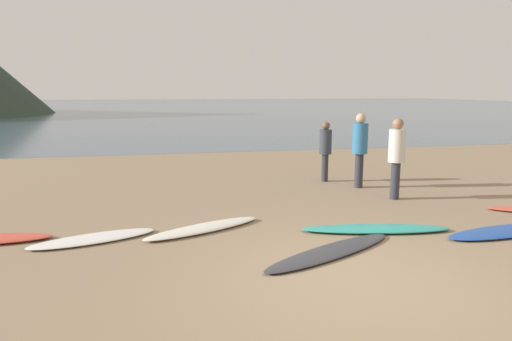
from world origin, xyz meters
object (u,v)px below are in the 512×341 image
object	(u,v)px
surfboard_2	(93,238)
surfboard_3	(203,228)
person_0	(397,152)
person_1	(325,146)
person_3	(360,144)
surfboard_5	(376,229)
surfboard_6	(505,231)
surfboard_4	(331,252)

from	to	relation	value
surfboard_2	surfboard_3	bearing A→B (deg)	-12.23
surfboard_2	person_0	size ratio (longest dim) A/B	1.11
surfboard_2	person_1	size ratio (longest dim) A/B	1.26
surfboard_3	person_0	bearing A→B (deg)	-6.57
surfboard_3	person_3	size ratio (longest dim) A/B	1.21
surfboard_5	person_1	bearing A→B (deg)	91.84
surfboard_3	person_0	size ratio (longest dim) A/B	1.24
surfboard_6	surfboard_5	bearing A→B (deg)	157.58
surfboard_5	surfboard_6	bearing A→B (deg)	-4.18
surfboard_3	surfboard_6	xyz separation A→B (m)	(4.89, -1.21, -0.01)
surfboard_4	person_0	distance (m)	4.02
surfboard_2	person_1	bearing A→B (deg)	18.01
person_1	surfboard_3	bearing A→B (deg)	89.98
person_1	person_3	distance (m)	1.05
surfboard_2	surfboard_3	xyz separation A→B (m)	(1.75, 0.15, 0.01)
surfboard_2	person_3	xyz separation A→B (m)	(5.81, 2.84, 1.03)
surfboard_4	surfboard_5	bearing A→B (deg)	9.90
surfboard_3	surfboard_5	size ratio (longest dim) A/B	0.87
surfboard_6	person_1	distance (m)	5.06
surfboard_2	surfboard_4	size ratio (longest dim) A/B	0.77
surfboard_5	person_1	world-z (taller)	person_1
surfboard_2	surfboard_6	world-z (taller)	surfboard_6
surfboard_4	person_1	distance (m)	5.46
person_1	surfboard_2	bearing A→B (deg)	79.80
person_3	surfboard_6	bearing A→B (deg)	107.72
surfboard_6	person_0	distance (m)	2.86
surfboard_6	person_3	xyz separation A→B (m)	(-0.84, 3.89, 1.02)
surfboard_3	person_1	bearing A→B (deg)	20.87
surfboard_6	person_3	world-z (taller)	person_3
surfboard_2	person_3	world-z (taller)	person_3
surfboard_2	person_0	world-z (taller)	person_0
surfboard_4	surfboard_2	bearing A→B (deg)	131.96
person_3	person_1	bearing A→B (deg)	-53.37
surfboard_6	person_0	bearing A→B (deg)	95.28
surfboard_3	surfboard_5	bearing A→B (deg)	-37.61
surfboard_3	surfboard_2	bearing A→B (deg)	160.45
surfboard_2	person_1	world-z (taller)	person_1
surfboard_6	surfboard_4	bearing A→B (deg)	177.87
person_1	person_3	world-z (taller)	person_3
surfboard_3	person_0	xyz separation A→B (m)	(4.31, 1.40, 0.99)
surfboard_5	person_0	xyz separation A→B (m)	(1.48, 2.06, 0.99)
surfboard_3	surfboard_6	bearing A→B (deg)	-38.53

